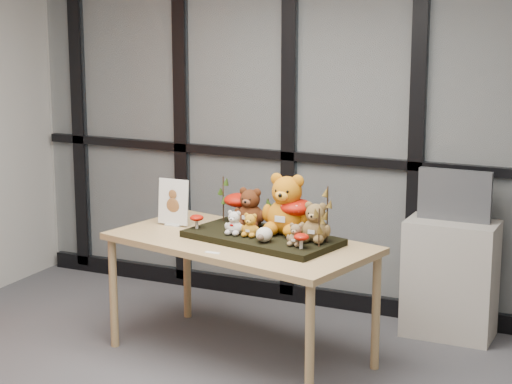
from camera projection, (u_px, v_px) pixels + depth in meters
The scene contains 24 objects.
room_shell at pixel (159, 107), 3.90m from camera, with size 5.00×5.00×5.00m.
glass_partition at pixel (352, 106), 6.15m from camera, with size 4.90×0.06×2.78m.
display_table at pixel (240, 251), 5.45m from camera, with size 1.69×1.10×0.73m.
diorama_tray at pixel (262, 238), 5.41m from camera, with size 0.90×0.45×0.04m, color black.
bear_pooh_yellow at pixel (287, 201), 5.40m from camera, with size 0.30×0.27×0.39m, color orange, non-canonical shape.
bear_brown_medium at pixel (250, 205), 5.56m from camera, with size 0.20×0.18×0.26m, color #4A210F, non-canonical shape.
bear_tan_back at pixel (316, 220), 5.24m from camera, with size 0.19×0.17×0.25m, color brown, non-canonical shape.
bear_small_yellow at pixel (251, 224), 5.36m from camera, with size 0.12×0.10×0.15m, color orange, non-canonical shape.
bear_white_bow at pixel (234, 221), 5.40m from camera, with size 0.12×0.11×0.16m, color silver, non-canonical shape.
bear_beige_small at pixel (296, 233), 5.16m from camera, with size 0.11×0.10×0.14m, color olive, non-canonical shape.
plush_cream_hedgehog at pixel (264, 234), 5.24m from camera, with size 0.07×0.07×0.09m, color #EDE5CC, non-canonical shape.
mushroom_back_left at pixel (239, 207), 5.68m from camera, with size 0.18×0.18×0.20m, color #9D1005, non-canonical shape.
mushroom_back_right at pixel (296, 215), 5.39m from camera, with size 0.21×0.21×0.23m, color #9D1005, non-canonical shape.
mushroom_front_left at pixel (197, 221), 5.54m from camera, with size 0.08×0.08×0.09m, color #9D1005, non-canonical shape.
mushroom_front_right at pixel (301, 240), 5.10m from camera, with size 0.09×0.09×0.09m, color #9D1005, non-canonical shape.
sprig_green_far_left at pixel (223, 199), 5.70m from camera, with size 0.05×0.05×0.28m, color #1E3D0E, non-canonical shape.
sprig_green_mid_left at pixel (249, 208), 5.65m from camera, with size 0.05×0.05×0.19m, color #1E3D0E, non-canonical shape.
sprig_dry_far_right at pixel (327, 214), 5.22m from camera, with size 0.05×0.05×0.32m, color brown, non-canonical shape.
sprig_dry_mid_right at pixel (319, 228), 5.13m from camera, with size 0.05×0.05×0.22m, color brown, non-canonical shape.
sprig_green_centre at pixel (268, 213), 5.58m from camera, with size 0.05×0.05×0.17m, color #1E3D0E, non-canonical shape.
sign_holder at pixel (173, 204), 5.75m from camera, with size 0.21×0.06×0.29m.
label_card at pixel (213, 253), 5.17m from camera, with size 0.09×0.03×0.00m, color white.
cabinet at pixel (450, 279), 5.87m from camera, with size 0.57×0.33×0.75m, color #ADA69A.
monitor at pixel (455, 195), 5.77m from camera, with size 0.46×0.05×0.32m.
Camera 1 is at (2.02, -3.35, 2.15)m, focal length 65.00 mm.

